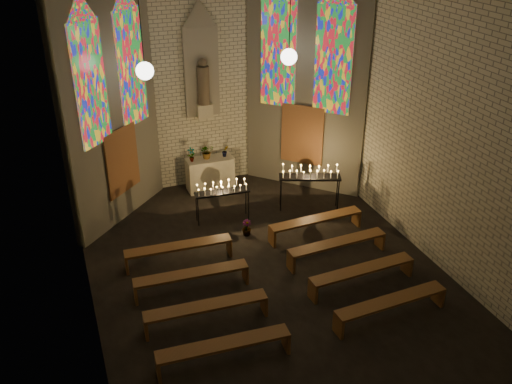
% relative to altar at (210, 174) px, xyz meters
% --- Properties ---
extents(floor, '(12.00, 12.00, 0.00)m').
position_rel_altar_xyz_m(floor, '(0.00, -5.45, -0.50)').
color(floor, black).
rests_on(floor, ground).
extents(room, '(8.22, 12.43, 7.00)m').
position_rel_altar_xyz_m(room, '(-0.00, -2.08, 3.22)').
color(room, beige).
rests_on(room, ground).
extents(altar, '(1.40, 0.60, 1.00)m').
position_rel_altar_xyz_m(altar, '(0.00, 0.00, 0.00)').
color(altar, beige).
rests_on(altar, ground).
extents(flower_vase_left, '(0.26, 0.21, 0.44)m').
position_rel_altar_xyz_m(flower_vase_left, '(-0.55, -0.01, 0.72)').
color(flower_vase_left, '#4C723F').
rests_on(flower_vase_left, altar).
extents(flower_vase_center, '(0.41, 0.36, 0.45)m').
position_rel_altar_xyz_m(flower_vase_center, '(-0.06, 0.04, 0.72)').
color(flower_vase_center, '#4C723F').
rests_on(flower_vase_center, altar).
extents(flower_vase_right, '(0.20, 0.16, 0.35)m').
position_rel_altar_xyz_m(flower_vase_right, '(0.49, -0.01, 0.68)').
color(flower_vase_right, '#4C723F').
rests_on(flower_vase_right, altar).
extents(aisle_flower_pot, '(0.26, 0.26, 0.43)m').
position_rel_altar_xyz_m(aisle_flower_pot, '(0.13, -2.91, -0.28)').
color(aisle_flower_pot, '#4C723F').
rests_on(aisle_flower_pot, ground).
extents(votive_stand_left, '(1.51, 0.47, 1.09)m').
position_rel_altar_xyz_m(votive_stand_left, '(-0.22, -1.93, 0.44)').
color(votive_stand_left, black).
rests_on(votive_stand_left, ground).
extents(votive_stand_right, '(1.75, 1.00, 1.26)m').
position_rel_altar_xyz_m(votive_stand_right, '(2.28, -2.17, 0.58)').
color(votive_stand_right, black).
rests_on(votive_stand_right, ground).
extents(pew_left_0, '(2.60, 0.50, 0.50)m').
position_rel_altar_xyz_m(pew_left_0, '(-1.84, -3.52, -0.10)').
color(pew_left_0, brown).
rests_on(pew_left_0, ground).
extents(pew_right_0, '(2.60, 0.50, 0.50)m').
position_rel_altar_xyz_m(pew_right_0, '(1.84, -3.52, -0.10)').
color(pew_right_0, brown).
rests_on(pew_right_0, ground).
extents(pew_left_1, '(2.60, 0.50, 0.50)m').
position_rel_altar_xyz_m(pew_left_1, '(-1.84, -4.72, -0.10)').
color(pew_left_1, brown).
rests_on(pew_left_1, ground).
extents(pew_right_1, '(2.60, 0.50, 0.50)m').
position_rel_altar_xyz_m(pew_right_1, '(1.84, -4.72, -0.10)').
color(pew_right_1, brown).
rests_on(pew_right_1, ground).
extents(pew_left_2, '(2.60, 0.50, 0.50)m').
position_rel_altar_xyz_m(pew_left_2, '(-1.84, -5.92, -0.10)').
color(pew_left_2, brown).
rests_on(pew_left_2, ground).
extents(pew_right_2, '(2.60, 0.50, 0.50)m').
position_rel_altar_xyz_m(pew_right_2, '(1.84, -5.92, -0.10)').
color(pew_right_2, brown).
rests_on(pew_right_2, ground).
extents(pew_left_3, '(2.60, 0.50, 0.50)m').
position_rel_altar_xyz_m(pew_left_3, '(-1.84, -7.12, -0.10)').
color(pew_left_3, brown).
rests_on(pew_left_3, ground).
extents(pew_right_3, '(2.60, 0.50, 0.50)m').
position_rel_altar_xyz_m(pew_right_3, '(1.84, -7.12, -0.10)').
color(pew_right_3, brown).
rests_on(pew_right_3, ground).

